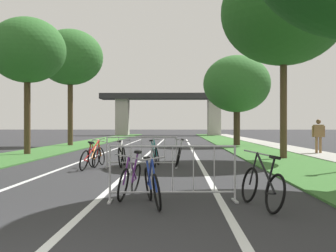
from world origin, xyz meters
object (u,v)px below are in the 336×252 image
Objects in this scene: tree_left_cypress_far at (27,51)px; bicycle_purple_1 at (130,179)px; crowd_barrier_nearest at (173,174)px; tree_right_oak_mid at (237,84)px; tree_left_oak_near at (70,58)px; bicycle_silver_3 at (179,155)px; tree_right_maple_mid at (284,12)px; bicycle_orange_6 at (96,156)px; crowd_barrier_second at (142,152)px; bicycle_red_0 at (91,158)px; pedestrian_strolling at (318,133)px; bicycle_black_2 at (262,186)px; bicycle_blue_5 at (152,185)px; bicycle_white_4 at (122,156)px; bicycle_teal_7 at (155,156)px.

bicycle_purple_1 is (6.37, -12.27, -4.67)m from tree_left_cypress_far.
tree_right_oak_mid is at bearing 79.44° from crowd_barrier_nearest.
tree_right_oak_mid reaches higher than crowd_barrier_nearest.
bicycle_silver_3 is at bearing -63.28° from tree_left_oak_near.
tree_right_oak_mid is 22.76m from bicycle_purple_1.
tree_left_oak_near is at bearing 108.70° from crowd_barrier_nearest.
tree_right_maple_mid is 5.18× the size of bicycle_purple_1.
tree_right_oak_mid is 17.28m from bicycle_orange_6.
bicycle_red_0 is at bearing -161.39° from crowd_barrier_second.
bicycle_orange_6 is at bearing 160.69° from crowd_barrier_second.
tree_right_oak_mid is 9.93m from pedestrian_strolling.
bicycle_silver_3 is at bearing -90.22° from bicycle_purple_1.
tree_left_cypress_far is 3.83× the size of bicycle_black_2.
bicycle_red_0 is 5.73m from bicycle_purple_1.
bicycle_blue_5 is (-1.90, 0.19, -0.01)m from bicycle_black_2.
bicycle_white_4 is (0.87, 1.02, 0.00)m from bicycle_red_0.
bicycle_white_4 is at bearing -47.45° from tree_left_cypress_far.
bicycle_black_2 is at bearing -96.52° from tree_right_oak_mid.
pedestrian_strolling is (7.31, 13.75, 0.69)m from bicycle_blue_5.
crowd_barrier_second reaches higher than bicycle_blue_5.
crowd_barrier_nearest reaches higher than bicycle_purple_1.
crowd_barrier_second is 1.38× the size of bicycle_black_2.
tree_left_cypress_far is at bearing 110.71° from bicycle_black_2.
pedestrian_strolling is at bearing 42.46° from bicycle_orange_6.
bicycle_white_4 is at bearing -111.30° from tree_right_oak_mid.
bicycle_silver_3 is (0.96, 6.53, 0.02)m from bicycle_purple_1.
pedestrian_strolling reaches higher than bicycle_orange_6.
tree_left_oak_near is at bearing -25.63° from pedestrian_strolling.
bicycle_black_2 is at bearing 162.63° from bicycle_blue_5.
tree_left_cypress_far is at bearing 142.36° from bicycle_teal_7.
tree_left_oak_near is 4.86× the size of bicycle_white_4.
bicycle_blue_5 is at bearing 88.95° from bicycle_silver_3.
crowd_barrier_second is at bearing -67.95° from tree_left_oak_near.
crowd_barrier_nearest is at bearing 91.71° from bicycle_silver_3.
bicycle_purple_1 is 0.97× the size of bicycle_blue_5.
bicycle_purple_1 is 6.51m from bicycle_white_4.
bicycle_black_2 reaches higher than bicycle_blue_5.
tree_right_maple_mid is 4.89× the size of bicycle_silver_3.
tree_right_oak_mid is at bearing -102.11° from bicycle_silver_3.
tree_left_cypress_far is 14.72m from pedestrian_strolling.
tree_left_cypress_far is at bearing 7.97° from pedestrian_strolling.
bicycle_orange_6 is (-6.92, -15.33, -3.95)m from tree_right_oak_mid.
crowd_barrier_second is 6.84m from bicycle_blue_5.
bicycle_orange_6 is (-2.40, 7.37, 0.01)m from bicycle_blue_5.
tree_left_cypress_far is 15.52m from bicycle_blue_5.
bicycle_red_0 is 1.03× the size of bicycle_white_4.
crowd_barrier_nearest is at bearing -113.65° from tree_right_maple_mid.
tree_right_maple_mid reaches higher than bicycle_purple_1.
bicycle_orange_6 is (-2.88, -0.01, -0.02)m from bicycle_silver_3.
tree_right_oak_mid is 16.33m from bicycle_silver_3.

